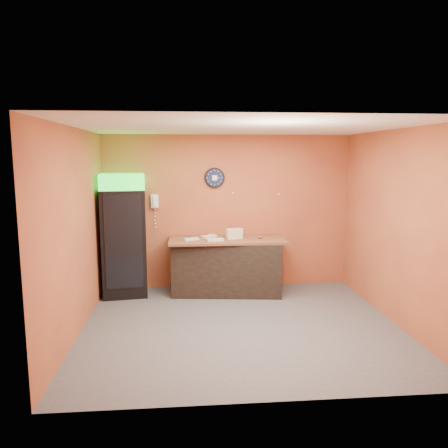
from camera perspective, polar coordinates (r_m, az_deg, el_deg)
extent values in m
plane|color=#47474C|center=(6.46, 2.21, -13.09)|extent=(4.50, 4.50, 0.00)
cube|color=#B15F32|center=(8.05, 0.46, 1.61)|extent=(4.50, 0.02, 2.80)
cube|color=#B15F32|center=(6.21, -18.78, -1.02)|extent=(0.02, 4.00, 2.80)
cube|color=#B15F32|center=(6.75, 21.60, -0.42)|extent=(0.02, 4.00, 2.80)
cube|color=white|center=(6.01, 2.37, 12.53)|extent=(4.50, 4.00, 0.02)
cube|color=black|center=(7.81, -12.93, -2.35)|extent=(0.83, 0.83, 1.85)
cube|color=#19DB26|center=(7.68, -13.20, 5.41)|extent=(0.83, 0.83, 0.26)
cube|color=black|center=(7.44, -13.69, -2.31)|extent=(0.61, 0.10, 1.59)
cube|color=black|center=(7.81, 0.37, -5.56)|extent=(1.97, 1.05, 0.94)
cylinder|color=black|center=(7.95, -1.25, 6.07)|extent=(0.37, 0.05, 0.37)
cylinder|color=#0F1433|center=(7.92, -1.23, 6.06)|extent=(0.31, 0.01, 0.31)
cube|color=white|center=(7.91, -1.23, 6.05)|extent=(0.09, 0.00, 0.09)
cube|color=white|center=(7.96, -9.04, 2.96)|extent=(0.13, 0.08, 0.24)
cube|color=white|center=(7.91, -9.06, 2.92)|extent=(0.05, 0.04, 0.20)
cube|color=brown|center=(7.70, 0.37, -2.02)|extent=(2.03, 0.94, 0.04)
cube|color=beige|center=(7.64, 1.37, -1.73)|extent=(0.30, 0.17, 0.06)
cube|color=beige|center=(7.63, 1.37, -1.29)|extent=(0.30, 0.17, 0.06)
cube|color=beige|center=(7.62, 1.37, -0.84)|extent=(0.30, 0.17, 0.06)
cube|color=silver|center=(7.53, -4.30, -1.99)|extent=(0.28, 0.20, 0.04)
cube|color=silver|center=(7.45, -1.16, -2.08)|extent=(0.29, 0.15, 0.04)
cube|color=silver|center=(7.76, -1.96, -1.64)|extent=(0.29, 0.25, 0.04)
cylinder|color=silver|center=(7.84, -1.89, -1.44)|extent=(0.06, 0.06, 0.06)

